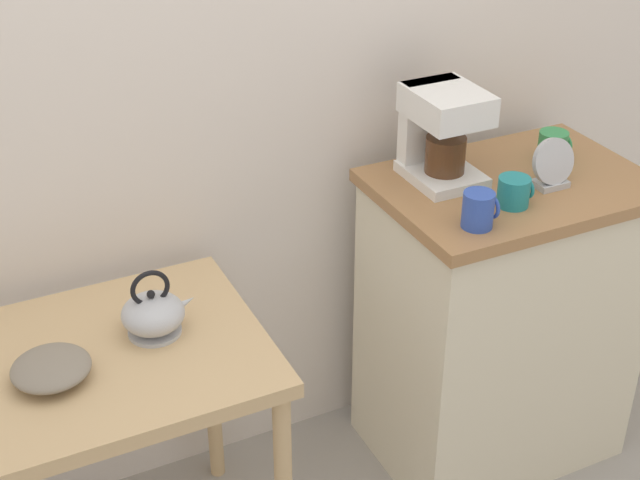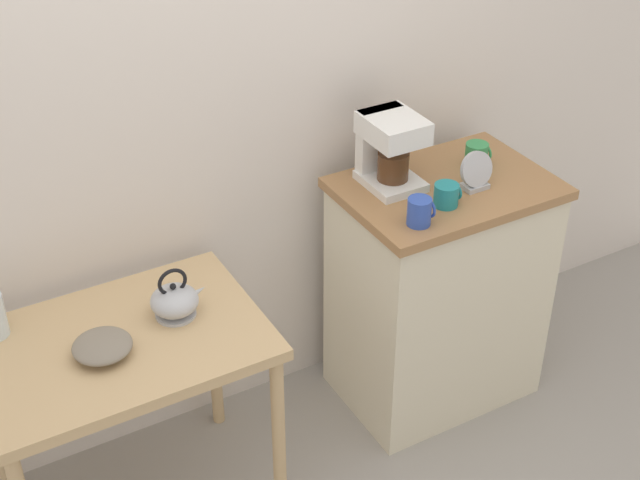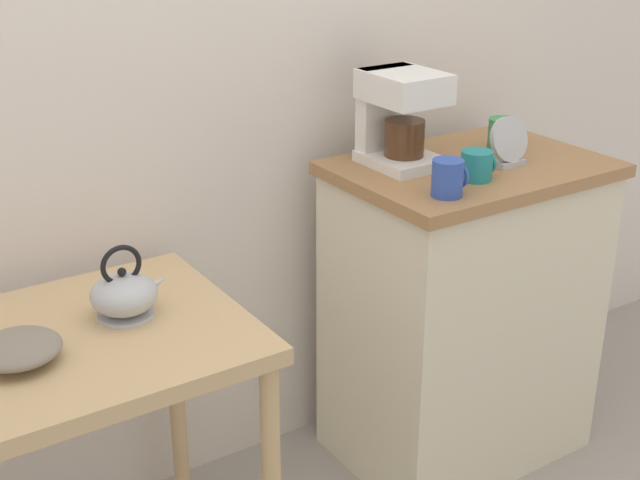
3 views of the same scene
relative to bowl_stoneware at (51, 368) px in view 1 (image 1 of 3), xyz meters
The scene contains 10 objects.
back_wall 1.06m from the bowl_stoneware, 32.22° to the left, with size 4.40×0.10×2.80m, color silver.
wooden_table 0.15m from the bowl_stoneware, 35.83° to the left, with size 0.88×0.61×0.75m.
kitchen_counter 1.34m from the bowl_stoneware, ahead, with size 0.75×0.53×0.94m.
bowl_stoneware is the anchor object (origin of this frame).
teakettle 0.27m from the bowl_stoneware, 15.59° to the left, with size 0.19×0.15×0.18m.
coffee_maker 1.17m from the bowl_stoneware, ahead, with size 0.18×0.22×0.26m.
mug_tall_green 1.48m from the bowl_stoneware, ahead, with size 0.09×0.08×0.09m.
mug_dark_teal 1.22m from the bowl_stoneware, ahead, with size 0.09×0.08×0.08m.
mug_blue 1.08m from the bowl_stoneware, ahead, with size 0.09×0.08×0.09m.
table_clock 1.38m from the bowl_stoneware, ahead, with size 0.13×0.06×0.14m.
Camera 1 is at (-0.79, -1.78, 2.06)m, focal length 51.26 mm.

